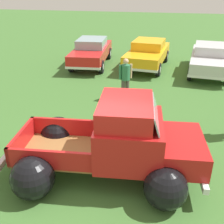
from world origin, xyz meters
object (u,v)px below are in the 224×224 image
show_car_0 (91,51)px  vintage_pickup_truck (118,146)px  show_car_2 (210,58)px  show_car_1 (148,53)px  spectator_1 (125,76)px

show_car_0 → vintage_pickup_truck: bearing=14.7°
show_car_2 → show_car_1: bearing=-92.4°
show_car_0 → show_car_1: 3.12m
vintage_pickup_truck → spectator_1: bearing=91.7°
vintage_pickup_truck → show_car_0: bearing=104.0°
show_car_0 → spectator_1: 5.23m
show_car_0 → spectator_1: spectator_1 is taller
vintage_pickup_truck → show_car_0: vintage_pickup_truck is taller
show_car_1 → show_car_2: bearing=87.7°
show_car_1 → spectator_1: bearing=0.5°
show_car_1 → spectator_1: 4.73m
vintage_pickup_truck → spectator_1: size_ratio=2.94×
vintage_pickup_truck → show_car_2: (2.98, 8.89, 0.03)m
show_car_0 → show_car_2: size_ratio=1.00×
show_car_0 → spectator_1: (2.68, -4.48, 0.14)m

